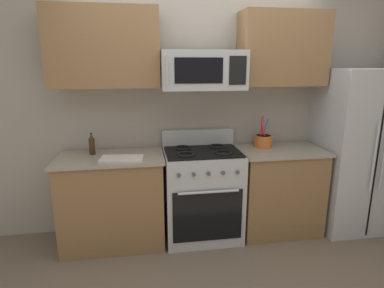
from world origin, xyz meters
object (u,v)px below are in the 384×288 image
refrigerator (355,151)px  utensil_crock (263,140)px  cutting_board (122,158)px  bottle_soy (92,145)px  range_oven (202,193)px  microwave (203,70)px

refrigerator → utensil_crock: size_ratio=5.26×
utensil_crock → cutting_board: bearing=-170.6°
refrigerator → bottle_soy: 2.74m
cutting_board → bottle_soy: bearing=143.7°
utensil_crock → bottle_soy: 1.75m
range_oven → cutting_board: size_ratio=2.81×
range_oven → refrigerator: size_ratio=0.63×
range_oven → cutting_board: 0.90m
microwave → cutting_board: bearing=-169.7°
range_oven → utensil_crock: size_ratio=3.33×
range_oven → microwave: size_ratio=1.39×
cutting_board → microwave: bearing=10.3°
refrigerator → bottle_soy: size_ratio=8.09×
range_oven → refrigerator: (1.66, -0.02, 0.39)m
range_oven → bottle_soy: (-1.07, 0.10, 0.53)m
refrigerator → range_oven: bearing=179.4°
range_oven → cutting_board: (-0.78, -0.12, 0.44)m
range_oven → refrigerator: bearing=-0.6°
microwave → range_oven: bearing=-90.0°
bottle_soy → range_oven: bearing=-5.2°
microwave → utensil_crock: (0.68, 0.10, -0.73)m
utensil_crock → range_oven: bearing=-169.6°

